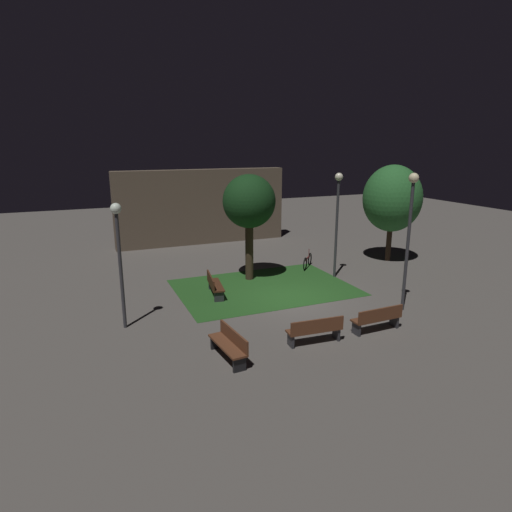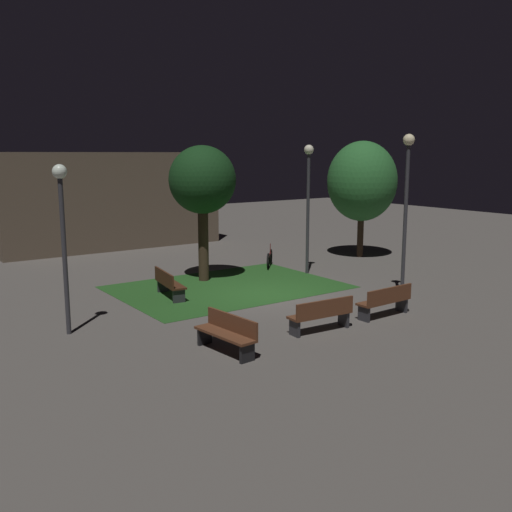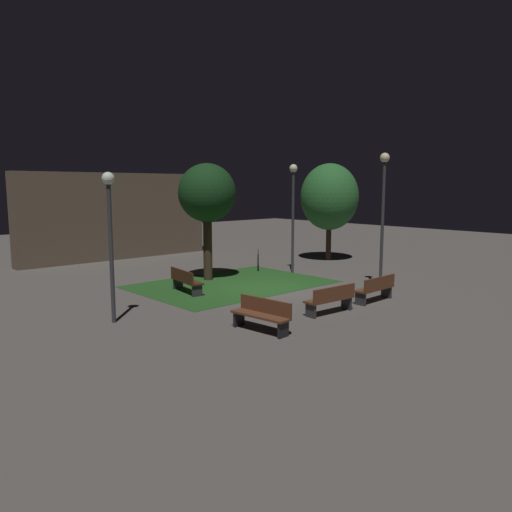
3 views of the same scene
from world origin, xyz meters
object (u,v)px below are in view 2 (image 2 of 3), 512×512
object	(u,v)px
bench_back_row	(322,314)
lamp_post_plaza_east	(308,188)
bench_near_trees	(386,300)
bicycle	(270,259)
tree_lawn_side	(202,181)
lamp_post_plaza_west	(407,190)
lamp_post_near_wall	(62,219)
bench_lawn_edge	(168,283)
bench_by_lamp	(227,332)
tree_back_left	(362,182)

from	to	relation	value
bench_back_row	lamp_post_plaza_east	distance (m)	7.89
bench_near_trees	bicycle	distance (m)	7.89
tree_lawn_side	lamp_post_plaza_west	bearing A→B (deg)	-56.21
bench_near_trees	lamp_post_near_wall	bearing A→B (deg)	155.03
bench_back_row	bench_near_trees	bearing A→B (deg)	-0.00
lamp_post_near_wall	lamp_post_plaza_west	xyz separation A→B (m)	(9.93, -2.40, 0.49)
lamp_post_plaza_west	lamp_post_plaza_east	bearing A→B (deg)	90.70
bench_lawn_edge	bench_by_lamp	distance (m)	5.58
bench_by_lamp	lamp_post_plaza_west	xyz separation A→B (m)	(7.35, 1.12, 2.96)
bench_near_trees	bench_lawn_edge	bearing A→B (deg)	125.67
lamp_post_plaza_east	lamp_post_plaza_west	size ratio (longest dim) A/B	0.95
lamp_post_plaza_east	lamp_post_near_wall	bearing A→B (deg)	-167.27
bench_lawn_edge	lamp_post_plaza_east	world-z (taller)	lamp_post_plaza_east
lamp_post_near_wall	lamp_post_plaza_west	size ratio (longest dim) A/B	0.84
bench_back_row	bench_lawn_edge	size ratio (longest dim) A/B	0.99
bench_back_row	bench_by_lamp	size ratio (longest dim) A/B	0.99
tree_back_left	lamp_post_plaza_west	world-z (taller)	lamp_post_plaza_west
bench_near_trees	tree_lawn_side	size ratio (longest dim) A/B	0.37
bench_back_row	tree_back_left	bearing A→B (deg)	39.71
tree_back_left	bicycle	xyz separation A→B (m)	(-4.72, 0.43, -3.00)
bench_lawn_edge	tree_lawn_side	distance (m)	4.10
bench_lawn_edge	lamp_post_plaza_east	xyz separation A→B (m)	(6.07, 0.31, 2.80)
bench_near_trees	tree_back_left	size ratio (longest dim) A/B	0.36
bench_back_row	bicycle	size ratio (longest dim) A/B	1.45
bench_by_lamp	bicycle	xyz separation A→B (m)	(6.88, 7.60, -0.14)
lamp_post_near_wall	lamp_post_plaza_west	distance (m)	10.23
bench_near_trees	bench_lawn_edge	size ratio (longest dim) A/B	0.98
bench_lawn_edge	lamp_post_near_wall	distance (m)	4.93
lamp_post_plaza_east	bicycle	bearing A→B (deg)	102.82
bench_near_trees	lamp_post_plaza_east	bearing A→B (deg)	70.47
bench_lawn_edge	bench_near_trees	bearing A→B (deg)	-54.33
tree_lawn_side	lamp_post_plaza_west	size ratio (longest dim) A/B	0.94
lamp_post_plaza_east	bench_near_trees	bearing A→B (deg)	-109.53
bench_by_lamp	lamp_post_plaza_east	world-z (taller)	lamp_post_plaza_east
bench_back_row	lamp_post_plaza_east	xyz separation A→B (m)	(4.48, 5.86, 2.80)
bench_near_trees	tree_back_left	xyz separation A→B (m)	(6.37, 7.29, 2.87)
lamp_post_near_wall	bench_lawn_edge	bearing A→B (deg)	26.83
bench_by_lamp	lamp_post_plaza_east	distance (m)	9.70
tree_lawn_side	lamp_post_plaza_east	bearing A→B (deg)	-17.64
lamp_post_near_wall	bicycle	bearing A→B (deg)	23.36
bench_near_trees	tree_lawn_side	distance (m)	7.94
bicycle	bench_by_lamp	bearing A→B (deg)	-132.12
bench_by_lamp	tree_back_left	bearing A→B (deg)	31.76
bench_by_lamp	lamp_post_plaza_east	xyz separation A→B (m)	(7.30, 5.75, 2.80)
bench_near_trees	bicycle	xyz separation A→B (m)	(1.66, 7.71, -0.14)
bench_back_row	tree_back_left	distance (m)	11.76
tree_lawn_side	lamp_post_plaza_west	distance (m)	7.05
lamp_post_plaza_east	bicycle	world-z (taller)	lamp_post_plaza_east
tree_back_left	lamp_post_plaza_east	size ratio (longest dim) A/B	1.05
tree_back_left	bench_lawn_edge	bearing A→B (deg)	-170.52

